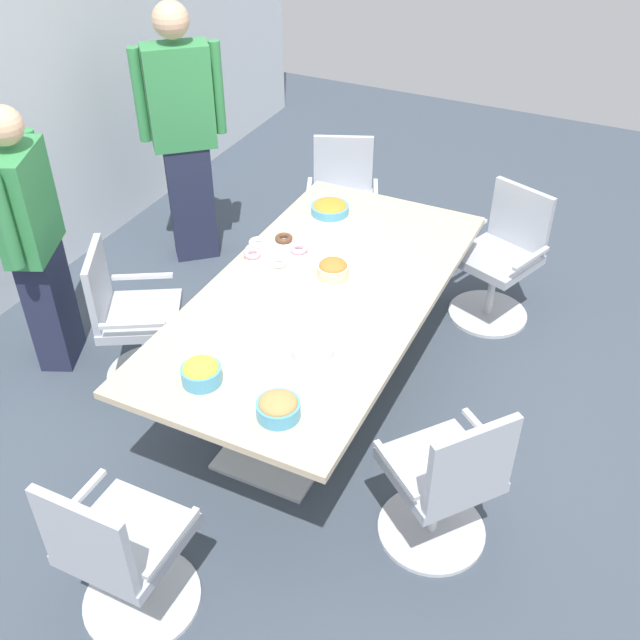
{
  "coord_description": "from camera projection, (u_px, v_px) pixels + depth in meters",
  "views": [
    {
      "loc": [
        -3.07,
        -1.47,
        3.13
      ],
      "look_at": [
        0.0,
        0.0,
        0.55
      ],
      "focal_mm": 42.12,
      "sensor_mm": 36.0,
      "label": 1
    }
  ],
  "objects": [
    {
      "name": "snack_bowl_pretzels",
      "position": [
        334.0,
        269.0,
        4.24
      ],
      "size": [
        0.18,
        0.18,
        0.1
      ],
      "color": "beige",
      "rests_on": "conference_table"
    },
    {
      "name": "ground_plane",
      "position": [
        320.0,
        392.0,
        4.61
      ],
      "size": [
        10.0,
        10.0,
        0.01
      ],
      "primitive_type": "cube",
      "color": "#3D4754"
    },
    {
      "name": "office_chair_4",
      "position": [
        342.0,
        208.0,
        5.61
      ],
      "size": [
        0.71,
        0.71,
        0.91
      ],
      "rotation": [
        0.0,
        0.0,
        -4.32
      ],
      "color": "silver",
      "rests_on": "ground"
    },
    {
      "name": "office_chair_3",
      "position": [
        500.0,
        263.0,
        5.01
      ],
      "size": [
        0.7,
        0.7,
        0.91
      ],
      "rotation": [
        0.0,
        0.0,
        1.21
      ],
      "color": "silver",
      "rests_on": "ground"
    },
    {
      "name": "snack_bowl_chips_orange",
      "position": [
        330.0,
        208.0,
        4.83
      ],
      "size": [
        0.24,
        0.24,
        0.08
      ],
      "color": "#4C9EC6",
      "rests_on": "conference_table"
    },
    {
      "name": "donut_platter",
      "position": [
        275.0,
        251.0,
        4.46
      ],
      "size": [
        0.38,
        0.38,
        0.04
      ],
      "color": "white",
      "rests_on": "conference_table"
    },
    {
      "name": "snack_bowl_cookies",
      "position": [
        278.0,
        407.0,
        3.34
      ],
      "size": [
        0.2,
        0.2,
        0.11
      ],
      "color": "#4C9EC6",
      "rests_on": "conference_table"
    },
    {
      "name": "office_chair_0",
      "position": [
        133.0,
        324.0,
        4.48
      ],
      "size": [
        0.74,
        0.74,
        0.91
      ],
      "rotation": [
        0.0,
        0.0,
        -2.62
      ],
      "color": "silver",
      "rests_on": "ground"
    },
    {
      "name": "snack_bowl_chips_yellow",
      "position": [
        201.0,
        372.0,
        3.52
      ],
      "size": [
        0.19,
        0.19,
        0.12
      ],
      "color": "#4C9EC6",
      "rests_on": "conference_table"
    },
    {
      "name": "person_standing_1",
      "position": [
        184.0,
        133.0,
        5.27
      ],
      "size": [
        0.46,
        0.51,
        1.88
      ],
      "rotation": [
        0.0,
        0.0,
        -4.0
      ],
      "color": "#232842",
      "rests_on": "ground"
    },
    {
      "name": "person_standing_0",
      "position": [
        34.0,
        240.0,
        4.35
      ],
      "size": [
        0.59,
        0.38,
        1.68
      ],
      "rotation": [
        0.0,
        0.0,
        -2.72
      ],
      "color": "#232842",
      "rests_on": "ground"
    },
    {
      "name": "plate_stack",
      "position": [
        313.0,
        351.0,
        3.7
      ],
      "size": [
        0.21,
        0.21,
        0.05
      ],
      "color": "white",
      "rests_on": "conference_table"
    },
    {
      "name": "napkin_pile",
      "position": [
        372.0,
        238.0,
        4.55
      ],
      "size": [
        0.2,
        0.2,
        0.06
      ],
      "primitive_type": "cube",
      "color": "white",
      "rests_on": "conference_table"
    },
    {
      "name": "conference_table",
      "position": [
        320.0,
        309.0,
        4.23
      ],
      "size": [
        2.4,
        1.2,
        0.75
      ],
      "color": "#CCB793",
      "rests_on": "ground"
    },
    {
      "name": "office_chair_1",
      "position": [
        122.0,
        556.0,
        3.19
      ],
      "size": [
        0.54,
        0.54,
        0.91
      ],
      "rotation": [
        0.0,
        0.0,
        -1.57
      ],
      "color": "silver",
      "rests_on": "ground"
    },
    {
      "name": "office_chair_2",
      "position": [
        445.0,
        485.0,
        3.5
      ],
      "size": [
        0.76,
        0.76,
        0.91
      ],
      "rotation": [
        0.0,
        0.0,
        -0.68
      ],
      "color": "silver",
      "rests_on": "ground"
    }
  ]
}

